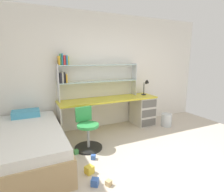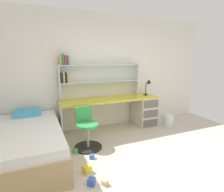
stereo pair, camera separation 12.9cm
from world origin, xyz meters
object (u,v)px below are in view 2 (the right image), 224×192
at_px(swivel_chair, 87,132).
at_px(toy_block_natural_2, 105,183).
at_px(desk, 134,109).
at_px(bookshelf_hutch, 91,73).
at_px(toy_block_green_1, 75,151).
at_px(waste_bin, 168,121).
at_px(desk_lamp, 149,85).
at_px(toy_block_blue_5, 92,157).
at_px(bed_platform, 28,144).
at_px(toy_block_yellow_0, 87,169).
at_px(toy_block_blue_3, 91,182).

relative_size(swivel_chair, toy_block_natural_2, 10.82).
bearing_deg(desk, bookshelf_hutch, 170.06).
relative_size(swivel_chair, toy_block_green_1, 10.22).
xyz_separation_m(swivel_chair, waste_bin, (2.14, 0.26, -0.14)).
height_order(desk_lamp, waste_bin, desk_lamp).
xyz_separation_m(waste_bin, toy_block_blue_5, (-2.18, -0.69, -0.12)).
height_order(swivel_chair, toy_block_blue_5, swivel_chair).
relative_size(bed_platform, waste_bin, 6.35).
distance_m(waste_bin, toy_block_blue_5, 2.29).
relative_size(toy_block_green_1, toy_block_blue_5, 1.02).
distance_m(toy_block_yellow_0, toy_block_blue_3, 0.28).
bearing_deg(toy_block_natural_2, bed_platform, 130.39).
distance_m(bed_platform, toy_block_yellow_0, 1.11).
bearing_deg(bed_platform, waste_bin, 5.23).
bearing_deg(swivel_chair, bed_platform, -178.67).
bearing_deg(bookshelf_hutch, toy_block_blue_5, -106.79).
distance_m(toy_block_green_1, toy_block_natural_2, 1.02).
distance_m(toy_block_yellow_0, toy_block_natural_2, 0.39).
bearing_deg(toy_block_natural_2, desk_lamp, 43.85).
xyz_separation_m(toy_block_blue_3, toy_block_blue_5, (0.20, 0.62, -0.01)).
bearing_deg(toy_block_green_1, toy_block_yellow_0, -86.60).
height_order(bookshelf_hutch, toy_block_blue_5, bookshelf_hutch).
relative_size(toy_block_natural_2, toy_block_blue_5, 0.96).
bearing_deg(desk_lamp, toy_block_natural_2, -136.15).
distance_m(bookshelf_hutch, toy_block_natural_2, 2.40).
bearing_deg(toy_block_blue_3, desk_lamp, 40.18).
height_order(toy_block_green_1, toy_block_blue_5, toy_block_green_1).
distance_m(swivel_chair, toy_block_yellow_0, 0.84).
xyz_separation_m(desk, toy_block_natural_2, (-1.46, -1.79, -0.41)).
xyz_separation_m(waste_bin, toy_block_green_1, (-2.40, -0.40, -0.12)).
distance_m(swivel_chair, toy_block_blue_3, 1.11).
height_order(bed_platform, waste_bin, bed_platform).
relative_size(waste_bin, toy_block_natural_2, 4.42).
bearing_deg(toy_block_yellow_0, desk, 41.71).
height_order(desk, bookshelf_hutch, bookshelf_hutch).
height_order(waste_bin, toy_block_natural_2, waste_bin).
xyz_separation_m(desk, swivel_chair, (-1.38, -0.66, -0.14)).
xyz_separation_m(desk, toy_block_yellow_0, (-1.61, -1.43, -0.39)).
bearing_deg(toy_block_blue_3, waste_bin, 29.01).
bearing_deg(toy_block_yellow_0, toy_block_blue_5, 61.96).
height_order(desk, bed_platform, desk).
bearing_deg(desk, toy_block_yellow_0, -138.29).
bearing_deg(toy_block_natural_2, toy_block_blue_5, 87.35).
bearing_deg(bed_platform, toy_block_blue_3, -52.92).
height_order(toy_block_natural_2, toy_block_blue_3, toy_block_blue_3).
xyz_separation_m(desk_lamp, swivel_chair, (-1.79, -0.66, -0.71)).
relative_size(waste_bin, toy_block_green_1, 4.17).
xyz_separation_m(toy_block_natural_2, toy_block_blue_5, (0.03, 0.70, 0.00)).
distance_m(toy_block_natural_2, toy_block_blue_3, 0.18).
height_order(bed_platform, toy_block_blue_3, bed_platform).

